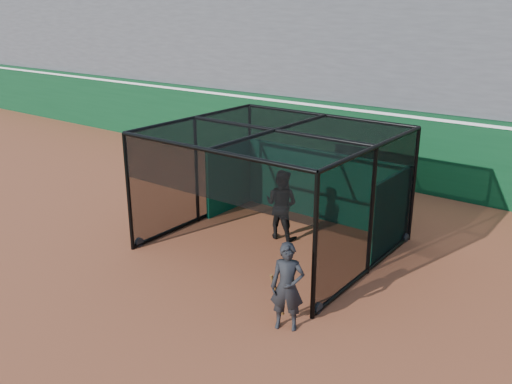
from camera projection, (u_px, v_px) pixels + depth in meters
The scene contains 6 objects.
ground at pixel (193, 275), 11.67m from camera, with size 120.00×120.00×0.00m, color brown.
outfield_wall at pixel (372, 143), 17.66m from camera, with size 50.00×0.50×2.50m.
grandstand at pixel (424, 37), 19.48m from camera, with size 50.00×7.85×8.95m.
batting_cage at pixel (275, 189), 12.78m from camera, with size 5.10×4.65×2.83m.
batter at pixel (281, 204), 13.34m from camera, with size 0.85×0.67×1.76m, color black.
on_deck_player at pixel (287, 287), 9.51m from camera, with size 0.71×0.62×1.64m.
Camera 1 is at (7.43, -7.51, 5.46)m, focal length 38.00 mm.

